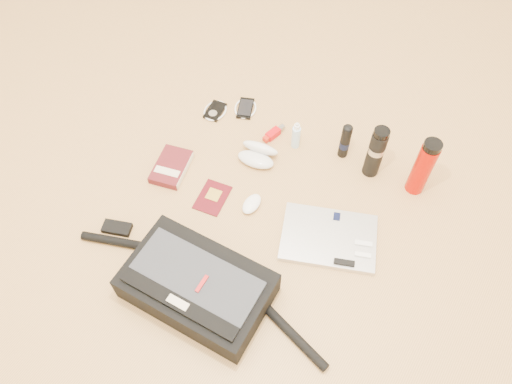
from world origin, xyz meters
TOP-DOWN VIEW (x-y plane):
  - ground at (0.00, 0.00)m, footprint 4.00×4.00m
  - messenger_bag at (-0.01, -0.27)m, footprint 0.94×0.31m
  - laptop at (0.26, 0.13)m, footprint 0.39×0.33m
  - book at (-0.39, 0.08)m, footprint 0.16×0.20m
  - passport at (-0.18, 0.05)m, footprint 0.12×0.16m
  - mouse at (-0.04, 0.10)m, footprint 0.06×0.10m
  - sunglasses_case at (-0.14, 0.30)m, footprint 0.16×0.14m
  - ipod at (-0.42, 0.41)m, footprint 0.11×0.11m
  - phone at (-0.32, 0.49)m, footprint 0.12×0.13m
  - inhaler at (-0.15, 0.43)m, footprint 0.05×0.11m
  - spray_bottle at (-0.05, 0.43)m, footprint 0.04×0.04m
  - aerosol_can at (0.13, 0.49)m, footprint 0.05×0.05m
  - thermos_black at (0.25, 0.48)m, footprint 0.08×0.08m
  - thermos_red at (0.42, 0.49)m, footprint 0.09×0.09m

SIDE VIEW (x-z plane):
  - ground at x=0.00m, z-range 0.00..0.00m
  - passport at x=-0.18m, z-range 0.00..0.01m
  - phone at x=-0.32m, z-range 0.00..0.01m
  - ipod at x=-0.42m, z-range 0.00..0.01m
  - laptop at x=0.26m, z-range 0.00..0.03m
  - inhaler at x=-0.15m, z-range 0.00..0.03m
  - mouse at x=-0.04m, z-range 0.00..0.03m
  - book at x=-0.39m, z-range 0.00..0.03m
  - sunglasses_case at x=-0.14m, z-range -0.01..0.07m
  - spray_bottle at x=-0.05m, z-range -0.01..0.12m
  - messenger_bag at x=-0.01m, z-range -0.01..0.12m
  - aerosol_can at x=0.13m, z-range 0.00..0.16m
  - thermos_black at x=0.25m, z-range 0.00..0.23m
  - thermos_red at x=0.42m, z-range 0.00..0.26m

